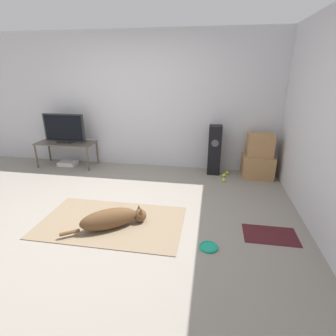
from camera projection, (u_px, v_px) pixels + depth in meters
The scene contains 15 objects.
ground_plane at pixel (108, 215), 3.55m from camera, with size 12.00×12.00×0.00m, color gray.
wall_back at pixel (144, 102), 5.05m from camera, with size 8.00×0.06×2.55m.
area_rug at pixel (112, 222), 3.38m from camera, with size 1.83×1.06×0.01m.
dog at pixel (112, 219), 3.21m from camera, with size 0.91×0.63×0.26m.
frisbee at pixel (209, 247), 2.89m from camera, with size 0.21×0.21×0.03m.
cardboard_box_lower at pixel (257, 166), 4.78m from camera, with size 0.54×0.43×0.41m.
cardboard_box_upper at pixel (260, 145), 4.64m from camera, with size 0.44×0.35×0.40m.
floor_speaker at pixel (214, 150), 4.86m from camera, with size 0.23×0.24×0.92m.
tv_stand at pixel (66, 145), 5.27m from camera, with size 1.16×0.50×0.50m.
tv at pixel (64, 129), 5.16m from camera, with size 0.84×0.20×0.57m.
tennis_ball_by_boxes at pixel (227, 173), 4.93m from camera, with size 0.07×0.07×0.07m.
tennis_ball_near_speaker at pixel (224, 175), 4.83m from camera, with size 0.07×0.07×0.07m.
tennis_ball_loose_on_carpet at pixel (224, 180), 4.61m from camera, with size 0.07×0.07×0.07m.
game_console at pixel (68, 163), 5.44m from camera, with size 0.35×0.26×0.08m.
door_mat at pixel (270, 235), 3.12m from camera, with size 0.63×0.40×0.01m.
Camera 1 is at (1.33, -2.93, 1.84)m, focal length 28.00 mm.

